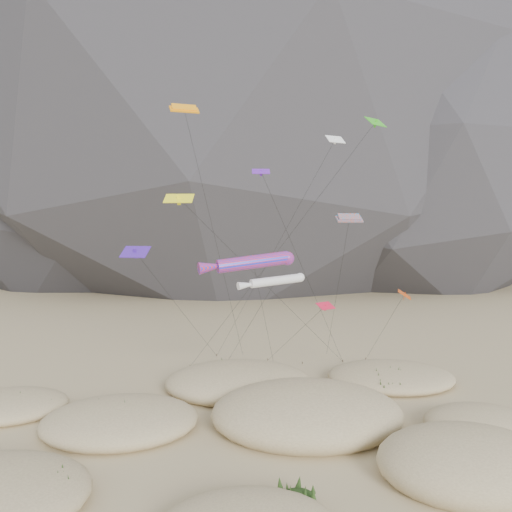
{
  "coord_description": "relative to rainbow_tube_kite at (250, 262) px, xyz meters",
  "views": [
    {
      "loc": [
        -5.75,
        -34.56,
        15.87
      ],
      "look_at": [
        -1.02,
        12.0,
        13.5
      ],
      "focal_mm": 35.0,
      "sensor_mm": 36.0,
      "label": 1
    }
  ],
  "objects": [
    {
      "name": "rock_headland",
      "position": [
        8.14,
        108.65,
        59.66
      ],
      "size": [
        226.37,
        148.64,
        177.5
      ],
      "color": "black",
      "rests_on": "ground"
    },
    {
      "name": "ground",
      "position": [
        1.77,
        -10.06,
        -13.02
      ],
      "size": [
        500.0,
        500.0,
        0.0
      ],
      "primitive_type": "plane",
      "color": "#CCB789",
      "rests_on": "ground"
    },
    {
      "name": "dune_grass",
      "position": [
        1.54,
        -6.61,
        -12.18
      ],
      "size": [
        41.55,
        28.39,
        1.46
      ],
      "color": "black",
      "rests_on": "ground"
    },
    {
      "name": "multi_parafoil",
      "position": [
        9.47,
        1.19,
        3.84
      ],
      "size": [
        3.31,
        17.2,
        17.53
      ],
      "color": "#FF471A",
      "rests_on": "ground"
    },
    {
      "name": "rainbow_tube_kite",
      "position": [
        0.0,
        0.0,
        0.0
      ],
      "size": [
        8.96,
        13.63,
        14.03
      ],
      "color": "#FC2C1A",
      "rests_on": "ground"
    },
    {
      "name": "white_tube_kite",
      "position": [
        2.18,
        0.3,
        -1.76
      ],
      "size": [
        7.12,
        14.18,
        11.94
      ],
      "color": "white",
      "rests_on": "ground"
    },
    {
      "name": "orange_parafoil",
      "position": [
        -5.87,
        4.73,
        14.32
      ],
      "size": [
        8.18,
        14.6,
        28.19
      ],
      "color": "orange",
      "rests_on": "ground"
    },
    {
      "name": "kite_stakes",
      "position": [
        3.93,
        13.86,
        -12.87
      ],
      "size": [
        21.45,
        8.57,
        0.3
      ],
      "color": "#3F2D1E",
      "rests_on": "ground"
    },
    {
      "name": "delta_kites",
      "position": [
        2.93,
        1.74,
        4.33
      ],
      "size": [
        26.69,
        21.09,
        27.04
      ],
      "color": "#DD460B",
      "rests_on": "ground"
    },
    {
      "name": "dunes",
      "position": [
        0.63,
        -5.55,
        -12.27
      ],
      "size": [
        48.91,
        35.55,
        4.36
      ],
      "color": "#CCB789",
      "rests_on": "ground"
    }
  ]
}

